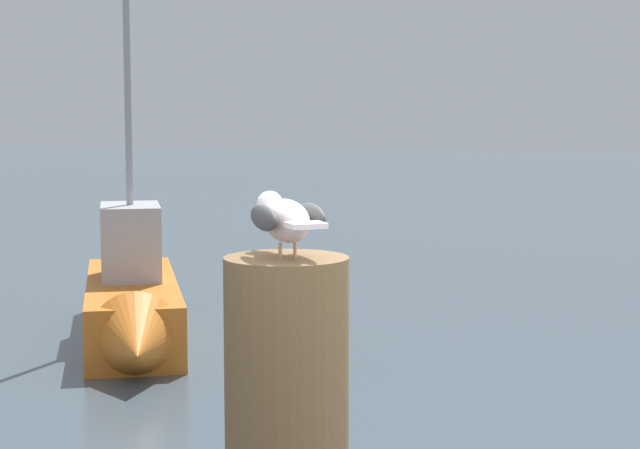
{
  "coord_description": "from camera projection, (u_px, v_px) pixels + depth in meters",
  "views": [
    {
      "loc": [
        -0.17,
        -2.85,
        2.65
      ],
      "look_at": [
        -1.01,
        -0.29,
        2.35
      ],
      "focal_mm": 59.99,
      "sensor_mm": 36.0,
      "label": 1
    }
  ],
  "objects": [
    {
      "name": "mooring_post",
      "position": [
        287.0,
        432.0,
        2.52
      ],
      "size": [
        0.29,
        0.29,
        0.84
      ],
      "primitive_type": "cylinder",
      "color": "brown",
      "rests_on": "harbor_quay"
    },
    {
      "name": "seagull",
      "position": [
        285.0,
        218.0,
        2.47
      ],
      "size": [
        0.28,
        0.34,
        0.14
      ],
      "color": "tan",
      "rests_on": "mooring_post"
    },
    {
      "name": "boat_orange",
      "position": [
        133.0,
        303.0,
        11.87
      ],
      "size": [
        2.96,
        4.26,
        4.93
      ],
      "color": "orange",
      "rests_on": "ground_plane"
    }
  ]
}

